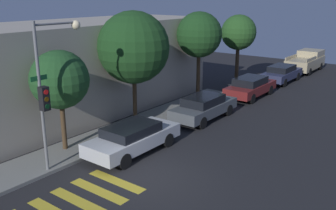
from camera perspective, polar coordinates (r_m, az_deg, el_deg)
The scene contains 14 objects.
ground_plane at distance 14.51m, azimuth -3.06°, elevation -11.11°, with size 60.00×60.00×0.00m, color black.
sidewalk at distance 17.32m, azimuth -14.03°, elevation -6.60°, with size 26.00×2.19×0.14m, color slate.
building_row at distance 20.18m, azimuth -22.62°, elevation 3.50°, with size 26.00×6.00×5.25m, color #A89E8E.
crosswalk at distance 13.39m, azimuth -13.46°, elevation -14.10°, with size 4.04×2.60×0.00m.
traffic_light_pole at distance 14.65m, azimuth -17.49°, elevation 3.74°, with size 2.38×0.56×5.83m.
sedan_near_corner at distance 16.49m, azimuth -5.37°, elevation -4.94°, with size 4.59×1.82×1.32m.
sedan_middle at distance 20.89m, azimuth 5.48°, elevation -0.26°, with size 4.56×1.76×1.36m.
sedan_far_end at distance 25.95m, azimuth 12.46°, elevation 2.76°, with size 4.63×1.80×1.39m.
sedan_tail_of_row at distance 31.08m, azimuth 16.95°, elevation 4.65°, with size 4.61×1.75×1.37m.
pickup_truck at distance 36.56m, azimuth 20.31°, elevation 6.31°, with size 5.24×2.07×1.78m.
tree_near_corner at distance 16.44m, azimuth -16.18°, elevation 3.69°, with size 2.51×2.51×4.53m.
tree_midblock at distance 19.35m, azimuth -5.28°, elevation 8.71°, with size 3.71×3.71×5.99m.
tree_far_end at distance 24.20m, azimuth 4.76°, elevation 10.59°, with size 2.90×2.90×5.73m.
tree_behind_truck at distance 28.94m, azimuth 10.71°, elevation 10.77°, with size 2.62×2.62×5.32m.
Camera 1 is at (-9.75, -8.40, 6.71)m, focal length 40.00 mm.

